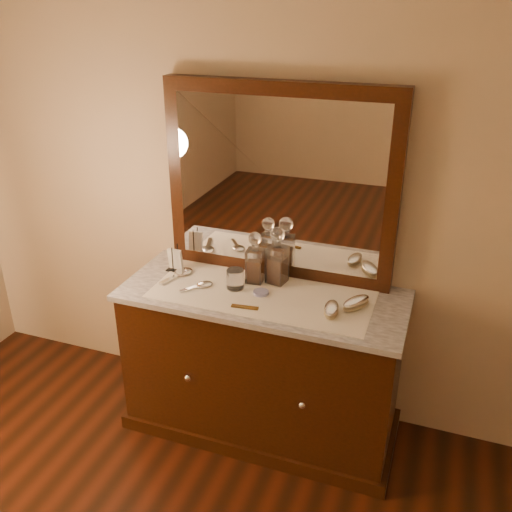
# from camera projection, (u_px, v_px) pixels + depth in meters

# --- Properties ---
(dresser_cabinet) EXTENTS (1.40, 0.55, 0.82)m
(dresser_cabinet) POSITION_uv_depth(u_px,v_px,m) (262.00, 365.00, 2.98)
(dresser_cabinet) COLOR black
(dresser_cabinet) RESTS_ON floor
(dresser_plinth) EXTENTS (1.46, 0.59, 0.08)m
(dresser_plinth) POSITION_uv_depth(u_px,v_px,m) (262.00, 419.00, 3.14)
(dresser_plinth) COLOR black
(dresser_plinth) RESTS_ON floor
(knob_left) EXTENTS (0.04, 0.04, 0.04)m
(knob_left) POSITION_uv_depth(u_px,v_px,m) (188.00, 378.00, 2.81)
(knob_left) COLOR silver
(knob_left) RESTS_ON dresser_cabinet
(knob_right) EXTENTS (0.04, 0.04, 0.04)m
(knob_right) POSITION_uv_depth(u_px,v_px,m) (302.00, 405.00, 2.63)
(knob_right) COLOR silver
(knob_right) RESTS_ON dresser_cabinet
(marble_top) EXTENTS (1.44, 0.59, 0.03)m
(marble_top) POSITION_uv_depth(u_px,v_px,m) (263.00, 296.00, 2.80)
(marble_top) COLOR white
(marble_top) RESTS_ON dresser_cabinet
(mirror_frame) EXTENTS (1.20, 0.08, 1.00)m
(mirror_frame) POSITION_uv_depth(u_px,v_px,m) (279.00, 184.00, 2.79)
(mirror_frame) COLOR black
(mirror_frame) RESTS_ON marble_top
(mirror_glass) EXTENTS (1.06, 0.01, 0.86)m
(mirror_glass) POSITION_uv_depth(u_px,v_px,m) (277.00, 185.00, 2.76)
(mirror_glass) COLOR white
(mirror_glass) RESTS_ON marble_top
(lace_runner) EXTENTS (1.10, 0.45, 0.00)m
(lace_runner) POSITION_uv_depth(u_px,v_px,m) (261.00, 294.00, 2.77)
(lace_runner) COLOR white
(lace_runner) RESTS_ON marble_top
(pin_dish) EXTENTS (0.09, 0.09, 0.01)m
(pin_dish) POSITION_uv_depth(u_px,v_px,m) (261.00, 293.00, 2.77)
(pin_dish) COLOR white
(pin_dish) RESTS_ON lace_runner
(comb) EXTENTS (0.13, 0.04, 0.01)m
(comb) POSITION_uv_depth(u_px,v_px,m) (245.00, 307.00, 2.65)
(comb) COLOR brown
(comb) RESTS_ON lace_runner
(napkin_rack) EXTENTS (0.10, 0.06, 0.15)m
(napkin_rack) POSITION_uv_depth(u_px,v_px,m) (175.00, 261.00, 3.00)
(napkin_rack) COLOR black
(napkin_rack) RESTS_ON marble_top
(decanter_left) EXTENTS (0.09, 0.09, 0.28)m
(decanter_left) POSITION_uv_depth(u_px,v_px,m) (255.00, 263.00, 2.85)
(decanter_left) COLOR #964C15
(decanter_left) RESTS_ON lace_runner
(decanter_right) EXTENTS (0.11, 0.11, 0.31)m
(decanter_right) POSITION_uv_depth(u_px,v_px,m) (277.00, 261.00, 2.84)
(decanter_right) COLOR #964C15
(decanter_right) RESTS_ON lace_runner
(brush_near) EXTENTS (0.08, 0.16, 0.04)m
(brush_near) POSITION_uv_depth(u_px,v_px,m) (331.00, 310.00, 2.60)
(brush_near) COLOR tan
(brush_near) RESTS_ON lace_runner
(brush_far) EXTENTS (0.15, 0.18, 0.05)m
(brush_far) POSITION_uv_depth(u_px,v_px,m) (356.00, 303.00, 2.65)
(brush_far) COLOR tan
(brush_far) RESTS_ON lace_runner
(hand_mirror_outer) EXTENTS (0.12, 0.23, 0.02)m
(hand_mirror_outer) POSITION_uv_depth(u_px,v_px,m) (181.00, 273.00, 2.96)
(hand_mirror_outer) COLOR silver
(hand_mirror_outer) RESTS_ON lace_runner
(hand_mirror_inner) EXTENTS (0.15, 0.17, 0.02)m
(hand_mirror_inner) POSITION_uv_depth(u_px,v_px,m) (202.00, 285.00, 2.84)
(hand_mirror_inner) COLOR silver
(hand_mirror_inner) RESTS_ON lace_runner
(tumblers) EXTENTS (0.09, 0.09, 0.10)m
(tumblers) POSITION_uv_depth(u_px,v_px,m) (235.00, 279.00, 2.81)
(tumblers) COLOR white
(tumblers) RESTS_ON lace_runner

